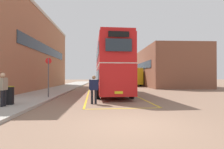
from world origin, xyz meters
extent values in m
plane|color=#846651|center=(0.00, 14.40, 0.00)|extent=(135.60, 135.60, 0.00)
cube|color=#A39E93|center=(-6.50, 16.80, 0.07)|extent=(4.00, 57.60, 0.14)
cube|color=#9E6647|center=(-10.95, 17.06, 4.49)|extent=(5.70, 21.31, 8.98)
cube|color=#232D38|center=(-8.07, 17.06, 4.94)|extent=(0.06, 16.20, 1.10)
cube|color=#BCB29E|center=(-10.95, 17.06, 9.16)|extent=(5.82, 21.43, 0.36)
cube|color=brown|center=(9.42, 24.13, 3.04)|extent=(7.85, 16.34, 6.09)
cube|color=#232D38|center=(5.47, 24.13, 3.35)|extent=(0.06, 12.42, 1.10)
cylinder|color=black|center=(-1.73, 13.49, 0.50)|extent=(0.33, 1.01, 1.00)
cylinder|color=black|center=(0.74, 13.62, 0.50)|extent=(0.33, 1.01, 1.00)
cylinder|color=black|center=(-1.38, 7.01, 0.50)|extent=(0.33, 1.01, 1.00)
cylinder|color=black|center=(1.09, 7.15, 0.50)|extent=(0.33, 1.01, 1.00)
cube|color=red|center=(-0.32, 10.32, 1.40)|extent=(2.96, 10.58, 2.10)
cube|color=red|center=(-0.32, 10.32, 3.50)|extent=(2.95, 10.37, 2.10)
cube|color=red|center=(-0.32, 10.32, 4.65)|extent=(2.85, 10.26, 0.20)
cube|color=silver|center=(-0.32, 10.32, 2.45)|extent=(2.98, 10.47, 0.14)
cube|color=#232D38|center=(-1.53, 10.25, 1.70)|extent=(0.50, 8.57, 0.84)
cube|color=#232D38|center=(-1.53, 10.25, 3.60)|extent=(0.50, 8.57, 0.84)
cube|color=#232D38|center=(0.89, 10.38, 1.70)|extent=(0.50, 8.57, 0.84)
cube|color=#232D38|center=(0.89, 10.38, 3.60)|extent=(0.50, 8.57, 0.84)
cube|color=#232D38|center=(-0.03, 5.07, 3.60)|extent=(1.67, 0.13, 0.80)
cube|color=black|center=(-0.03, 5.07, 4.28)|extent=(1.31, 0.11, 0.36)
cube|color=#232D38|center=(-0.61, 15.56, 1.80)|extent=(1.91, 0.14, 1.00)
cube|color=yellow|center=(-0.03, 5.07, 0.63)|extent=(0.52, 0.06, 0.16)
cylinder|color=black|center=(2.13, 28.04, 0.46)|extent=(0.36, 0.94, 0.92)
cylinder|color=black|center=(4.64, 28.31, 0.46)|extent=(0.36, 0.94, 0.92)
cylinder|color=black|center=(2.66, 23.22, 0.46)|extent=(0.36, 0.94, 0.92)
cylinder|color=black|center=(5.17, 23.49, 0.46)|extent=(0.36, 0.94, 0.92)
cube|color=gold|center=(3.65, 25.76, 1.60)|extent=(3.30, 8.30, 2.60)
cube|color=silver|center=(3.65, 25.76, 2.96)|extent=(3.12, 7.96, 0.12)
cube|color=#232D38|center=(2.42, 25.63, 1.95)|extent=(0.73, 6.43, 0.96)
cube|color=#232D38|center=(4.88, 25.90, 1.95)|extent=(0.73, 6.43, 0.96)
cube|color=#232D38|center=(3.21, 29.80, 1.90)|extent=(1.95, 0.25, 1.10)
cylinder|color=black|center=(-1.45, 4.63, 0.41)|extent=(0.14, 0.14, 0.82)
cylinder|color=black|center=(-1.66, 4.60, 0.41)|extent=(0.14, 0.14, 0.82)
cube|color=#141938|center=(-1.56, 4.61, 1.13)|extent=(0.51, 0.29, 0.62)
cylinder|color=#141938|center=(-1.32, 4.65, 1.16)|extent=(0.09, 0.09, 0.59)
cylinder|color=#141938|center=(-1.79, 4.58, 1.16)|extent=(0.09, 0.09, 0.59)
sphere|color=#8C6647|center=(-1.55, 4.59, 1.58)|extent=(0.22, 0.22, 0.22)
cylinder|color=black|center=(-5.98, 3.01, 0.55)|extent=(0.14, 0.14, 0.82)
cylinder|color=black|center=(-5.98, 3.22, 0.55)|extent=(0.14, 0.14, 0.82)
cube|color=gray|center=(-5.98, 3.12, 1.26)|extent=(0.23, 0.48, 0.61)
cylinder|color=gray|center=(-5.98, 2.88, 1.29)|extent=(0.09, 0.09, 0.58)
cylinder|color=gray|center=(-5.97, 3.35, 1.29)|extent=(0.09, 0.09, 0.58)
sphere|color=tan|center=(-6.00, 3.12, 1.71)|extent=(0.22, 0.22, 0.22)
cylinder|color=black|center=(-5.99, 3.74, 0.61)|extent=(0.44, 0.44, 0.94)
cylinder|color=olive|center=(-5.99, 3.74, 1.10)|extent=(0.47, 0.47, 0.04)
cylinder|color=#4C4C51|center=(-4.95, 7.08, 1.54)|extent=(0.08, 0.08, 2.79)
cylinder|color=red|center=(-4.95, 7.08, 2.75)|extent=(0.44, 0.04, 0.44)
cube|color=gold|center=(-2.31, 9.16, 0.00)|extent=(0.80, 12.45, 0.01)
cube|color=gold|center=(1.67, 9.38, 0.00)|extent=(0.80, 12.45, 0.01)
cube|color=gold|center=(0.02, 3.05, 0.00)|extent=(4.11, 0.34, 0.01)
camera|label=1|loc=(-1.00, -6.10, 1.65)|focal=28.89mm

